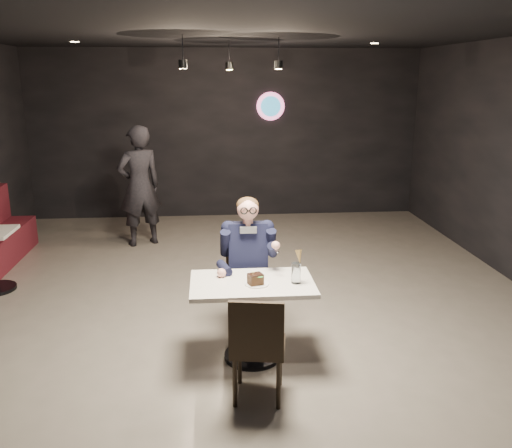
{
  "coord_description": "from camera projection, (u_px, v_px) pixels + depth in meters",
  "views": [
    {
      "loc": [
        -0.3,
        -5.37,
        2.52
      ],
      "look_at": [
        0.13,
        -0.26,
        1.12
      ],
      "focal_mm": 38.0,
      "sensor_mm": 36.0,
      "label": 1
    }
  ],
  "objects": [
    {
      "name": "floor",
      "position": [
        242.0,
        318.0,
        5.85
      ],
      "size": [
        9.0,
        9.0,
        0.0
      ],
      "primitive_type": "plane",
      "color": "slate",
      "rests_on": "ground"
    },
    {
      "name": "wall_sign",
      "position": [
        271.0,
        106.0,
        9.68
      ],
      "size": [
        0.5,
        0.06,
        0.5
      ],
      "primitive_type": null,
      "color": "pink",
      "rests_on": "floor"
    },
    {
      "name": "pendant_lights",
      "position": [
        231.0,
        47.0,
        7.01
      ],
      "size": [
        1.4,
        1.2,
        0.36
      ],
      "primitive_type": "cube",
      "color": "black",
      "rests_on": "floor"
    },
    {
      "name": "main_table",
      "position": [
        252.0,
        320.0,
        4.92
      ],
      "size": [
        1.1,
        0.7,
        0.75
      ],
      "primitive_type": "cube",
      "color": "white",
      "rests_on": "floor"
    },
    {
      "name": "chair_far",
      "position": [
        248.0,
        289.0,
        5.43
      ],
      "size": [
        0.42,
        0.46,
        0.92
      ],
      "primitive_type": "cube",
      "color": "black",
      "rests_on": "floor"
    },
    {
      "name": "chair_near",
      "position": [
        258.0,
        344.0,
        4.31
      ],
      "size": [
        0.49,
        0.52,
        0.92
      ],
      "primitive_type": "cube",
      "rotation": [
        0.0,
        0.0,
        -0.16
      ],
      "color": "black",
      "rests_on": "floor"
    },
    {
      "name": "seated_man",
      "position": [
        248.0,
        264.0,
        5.36
      ],
      "size": [
        0.6,
        0.8,
        1.44
      ],
      "primitive_type": "cube",
      "color": "black",
      "rests_on": "floor"
    },
    {
      "name": "dessert_plate",
      "position": [
        257.0,
        284.0,
        4.76
      ],
      "size": [
        0.21,
        0.21,
        0.01
      ],
      "primitive_type": "cylinder",
      "color": "white",
      "rests_on": "main_table"
    },
    {
      "name": "cake_slice",
      "position": [
        256.0,
        279.0,
        4.73
      ],
      "size": [
        0.15,
        0.13,
        0.09
      ],
      "primitive_type": "cube",
      "rotation": [
        0.0,
        0.0,
        0.35
      ],
      "color": "black",
      "rests_on": "dessert_plate"
    },
    {
      "name": "mint_leaf",
      "position": [
        260.0,
        277.0,
        4.69
      ],
      "size": [
        0.06,
        0.04,
        0.01
      ],
      "primitive_type": "ellipsoid",
      "color": "green",
      "rests_on": "cake_slice"
    },
    {
      "name": "sundae_glass",
      "position": [
        296.0,
        273.0,
        4.77
      ],
      "size": [
        0.08,
        0.08,
        0.19
      ],
      "primitive_type": "cylinder",
      "color": "silver",
      "rests_on": "main_table"
    },
    {
      "name": "wafer_cone",
      "position": [
        299.0,
        257.0,
        4.74
      ],
      "size": [
        0.08,
        0.08,
        0.12
      ],
      "primitive_type": "cone",
      "rotation": [
        0.0,
        0.0,
        0.26
      ],
      "color": "#B48E49",
      "rests_on": "sundae_glass"
    },
    {
      "name": "passerby",
      "position": [
        140.0,
        186.0,
        8.18
      ],
      "size": [
        0.79,
        0.68,
        1.83
      ],
      "primitive_type": "imported",
      "rotation": [
        0.0,
        0.0,
        3.59
      ],
      "color": "black",
      "rests_on": "floor"
    }
  ]
}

